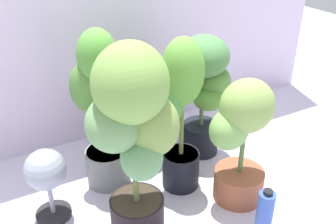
# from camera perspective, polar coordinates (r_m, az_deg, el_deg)

# --- Properties ---
(ground_plane) EXTENTS (8.00, 8.00, 0.00)m
(ground_plane) POSITION_cam_1_polar(r_m,az_deg,el_deg) (2.08, 2.76, -13.12)
(ground_plane) COLOR silver
(ground_plane) RESTS_ON ground
(potted_plant_front_left) EXTENTS (0.48, 0.45, 0.95)m
(potted_plant_front_left) POSITION_cam_1_polar(r_m,az_deg,el_deg) (1.57, -5.27, -2.28)
(potted_plant_front_left) COLOR black
(potted_plant_front_left) RESTS_ON ground
(potted_plant_back_center) EXTENTS (0.35, 0.31, 0.70)m
(potted_plant_back_center) POSITION_cam_1_polar(r_m,az_deg,el_deg) (2.23, -4.31, 2.03)
(potted_plant_back_center) COLOR #322520
(potted_plant_back_center) RESTS_ON ground
(potted_plant_back_left) EXTENTS (0.35, 0.29, 0.90)m
(potted_plant_back_left) POSITION_cam_1_polar(r_m,az_deg,el_deg) (1.96, -9.79, 0.74)
(potted_plant_back_left) COLOR slate
(potted_plant_back_left) RESTS_ON ground
(potted_plant_front_right) EXTENTS (0.37, 0.29, 0.70)m
(potted_plant_front_right) POSITION_cam_1_polar(r_m,az_deg,el_deg) (1.90, 10.97, -3.96)
(potted_plant_front_right) COLOR #9B5235
(potted_plant_front_right) RESTS_ON ground
(potted_plant_center) EXTENTS (0.30, 0.27, 0.87)m
(potted_plant_center) POSITION_cam_1_polar(r_m,az_deg,el_deg) (1.90, 1.70, 0.67)
(potted_plant_center) COLOR black
(potted_plant_center) RESTS_ON ground
(potted_plant_back_right) EXTENTS (0.42, 0.41, 0.77)m
(potted_plant_back_right) POSITION_cam_1_polar(r_m,az_deg,el_deg) (2.22, 5.42, 4.08)
(potted_plant_back_right) COLOR black
(potted_plant_back_right) RESTS_ON ground
(floor_fan) EXTENTS (0.25, 0.25, 0.39)m
(floor_fan) POSITION_cam_1_polar(r_m,az_deg,el_deg) (1.91, -18.08, -8.98)
(floor_fan) COLOR black
(floor_fan) RESTS_ON ground
(nutrient_bottle) EXTENTS (0.08, 0.08, 0.26)m
(nutrient_bottle) POSITION_cam_1_polar(r_m,az_deg,el_deg) (1.88, 14.53, -14.68)
(nutrient_bottle) COLOR #3557B7
(nutrient_bottle) RESTS_ON ground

